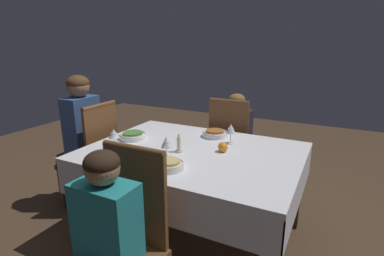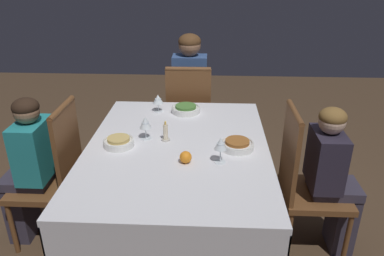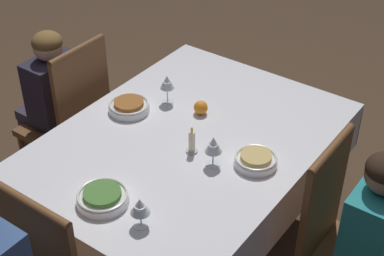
{
  "view_description": "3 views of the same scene",
  "coord_description": "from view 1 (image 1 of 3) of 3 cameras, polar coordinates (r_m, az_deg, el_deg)",
  "views": [
    {
      "loc": [
        -0.92,
        1.84,
        1.49
      ],
      "look_at": [
        0.02,
        -0.02,
        0.89
      ],
      "focal_mm": 28.0,
      "sensor_mm": 36.0,
      "label": 1
    },
    {
      "loc": [
        -2.07,
        -0.19,
        1.81
      ],
      "look_at": [
        0.02,
        -0.09,
        0.85
      ],
      "focal_mm": 35.0,
      "sensor_mm": 36.0,
      "label": 2
    },
    {
      "loc": [
        1.79,
        1.32,
        2.38
      ],
      "look_at": [
        -0.02,
        0.01,
        0.78
      ],
      "focal_mm": 55.0,
      "sensor_mm": 36.0,
      "label": 3
    }
  ],
  "objects": [
    {
      "name": "person_child_teal",
      "position": [
        1.56,
        -17.1,
        -21.26
      ],
      "size": [
        0.3,
        0.33,
        1.04
      ],
      "rotation": [
        0.0,
        0.0,
        3.14
      ],
      "color": "#383342",
      "rests_on": "ground_plane"
    },
    {
      "name": "ground_plane",
      "position": [
        2.54,
        0.15,
        -19.9
      ],
      "size": [
        8.0,
        8.0,
        0.0
      ],
      "primitive_type": "plane",
      "color": "#4C3826"
    },
    {
      "name": "person_adult_denim",
      "position": [
        2.91,
        -20.65,
        -1.06
      ],
      "size": [
        0.34,
        0.3,
        1.22
      ],
      "rotation": [
        0.0,
        0.0,
        1.57
      ],
      "color": "#383342",
      "rests_on": "ground_plane"
    },
    {
      "name": "chair_east",
      "position": [
        2.85,
        -18.14,
        -4.71
      ],
      "size": [
        0.42,
        0.41,
        0.99
      ],
      "rotation": [
        0.0,
        0.0,
        1.57
      ],
      "color": "brown",
      "rests_on": "ground_plane"
    },
    {
      "name": "dining_table",
      "position": [
        2.22,
        0.17,
        -6.1
      ],
      "size": [
        1.53,
        1.14,
        0.73
      ],
      "color": "silver",
      "rests_on": "ground_plane"
    },
    {
      "name": "orange_fruit",
      "position": [
        2.16,
        5.91,
        -3.65
      ],
      "size": [
        0.07,
        0.07,
        0.07
      ],
      "primitive_type": "sphere",
      "color": "orange",
      "rests_on": "dining_table"
    },
    {
      "name": "wine_glass_south",
      "position": [
        2.31,
        7.41,
        -0.26
      ],
      "size": [
        0.07,
        0.07,
        0.16
      ],
      "color": "white",
      "rests_on": "dining_table"
    },
    {
      "name": "wine_glass_north",
      "position": [
        2.03,
        -4.9,
        -2.8
      ],
      "size": [
        0.08,
        0.08,
        0.15
      ],
      "color": "white",
      "rests_on": "dining_table"
    },
    {
      "name": "chair_north",
      "position": [
        1.68,
        -12.73,
        -19.65
      ],
      "size": [
        0.41,
        0.42,
        0.99
      ],
      "rotation": [
        0.0,
        0.0,
        3.14
      ],
      "color": "brown",
      "rests_on": "ground_plane"
    },
    {
      "name": "bowl_east",
      "position": [
        2.48,
        -11.22,
        -1.4
      ],
      "size": [
        0.22,
        0.22,
        0.06
      ],
      "color": "white",
      "rests_on": "dining_table"
    },
    {
      "name": "bowl_north",
      "position": [
        1.88,
        -4.4,
        -6.96
      ],
      "size": [
        0.19,
        0.19,
        0.06
      ],
      "color": "white",
      "rests_on": "dining_table"
    },
    {
      "name": "candle_centerpiece",
      "position": [
        2.14,
        -2.5,
        -3.35
      ],
      "size": [
        0.05,
        0.05,
        0.14
      ],
      "color": "beige",
      "rests_on": "dining_table"
    },
    {
      "name": "person_child_dark",
      "position": [
        3.11,
        8.6,
        -1.7
      ],
      "size": [
        0.3,
        0.33,
        1.01
      ],
      "color": "#383342",
      "rests_on": "ground_plane"
    },
    {
      "name": "bowl_south",
      "position": [
        2.5,
        4.37,
        -1.04
      ],
      "size": [
        0.21,
        0.21,
        0.06
      ],
      "color": "white",
      "rests_on": "dining_table"
    },
    {
      "name": "chair_south",
      "position": [
        2.96,
        7.5,
        -3.21
      ],
      "size": [
        0.41,
        0.42,
        0.99
      ],
      "color": "brown",
      "rests_on": "ground_plane"
    },
    {
      "name": "wine_glass_east",
      "position": [
        2.32,
        -14.66,
        -1.14
      ],
      "size": [
        0.08,
        0.08,
        0.14
      ],
      "color": "white",
      "rests_on": "dining_table"
    }
  ]
}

